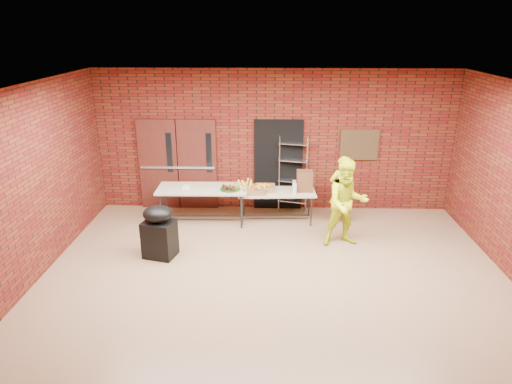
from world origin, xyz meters
TOP-DOWN VIEW (x-y plane):
  - room at (0.00, 0.00)m, footprint 8.08×7.08m
  - double_doors at (-2.20, 3.44)m, footprint 1.78×0.12m
  - dark_doorway at (0.10, 3.46)m, footprint 1.10×0.06m
  - bronze_plaque at (1.90, 3.45)m, footprint 0.85×0.04m
  - wire_rack at (0.43, 3.32)m, footprint 0.67×0.36m
  - table_left at (-1.53, 2.61)m, footprint 1.93×0.83m
  - table_right at (0.06, 2.74)m, footprint 1.69×0.78m
  - basket_bananas at (-0.63, 2.69)m, footprint 0.48×0.38m
  - basket_oranges at (-0.20, 2.80)m, footprint 0.44×0.35m
  - basket_apples at (-0.41, 2.60)m, footprint 0.47×0.36m
  - muffin_tray at (-0.93, 2.52)m, footprint 0.43×0.43m
  - napkin_box at (-1.87, 2.60)m, footprint 0.16×0.11m
  - coffee_dispenser at (0.66, 2.81)m, footprint 0.34×0.30m
  - cup_stack_front at (0.43, 2.58)m, footprint 0.07×0.07m
  - cup_stack_mid at (0.44, 2.57)m, footprint 0.08×0.08m
  - cup_stack_back at (0.44, 2.80)m, footprint 0.08×0.08m
  - covered_grill at (-2.11, 1.01)m, footprint 0.65×0.58m
  - volunteer_woman at (1.44, 2.66)m, footprint 0.61×0.47m
  - volunteer_man at (1.39, 1.63)m, footprint 0.93×0.77m

SIDE VIEW (x-z plane):
  - covered_grill at x=-2.11m, z-range 0.00..1.00m
  - table_right at x=0.06m, z-range 0.28..0.96m
  - table_left at x=-1.53m, z-range 0.33..1.12m
  - basket_oranges at x=-0.20m, z-range 0.67..0.81m
  - basket_apples at x=-0.41m, z-range 0.67..0.82m
  - basket_bananas at x=-0.63m, z-range 0.67..0.82m
  - volunteer_woman at x=1.44m, z-range 0.00..1.51m
  - cup_stack_front at x=0.43m, z-range 0.68..0.90m
  - cup_stack_back at x=0.44m, z-range 0.68..0.91m
  - cup_stack_mid at x=0.44m, z-range 0.68..0.92m
  - napkin_box at x=-1.87m, z-range 0.79..0.84m
  - muffin_tray at x=-0.93m, z-range 0.78..0.89m
  - volunteer_man at x=1.39m, z-range 0.00..1.72m
  - wire_rack at x=0.43m, z-range 0.00..1.74m
  - coffee_dispenser at x=0.66m, z-range 0.68..1.12m
  - dark_doorway at x=0.10m, z-range 0.00..2.10m
  - double_doors at x=-2.20m, z-range 0.00..2.10m
  - bronze_plaque at x=1.90m, z-range 1.20..1.90m
  - room at x=0.00m, z-range -0.04..3.24m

